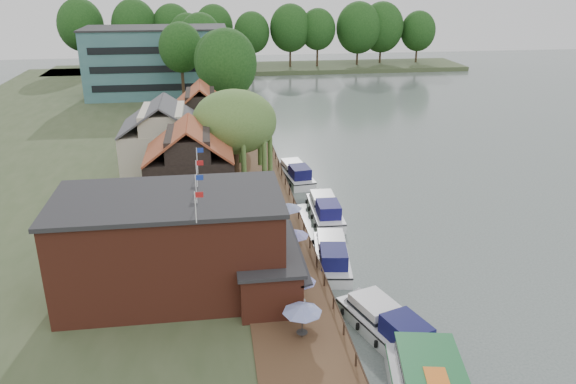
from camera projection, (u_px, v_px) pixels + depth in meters
name	position (u px, v px, depth m)	size (l,w,h in m)	color
ground	(386.00, 280.00, 43.46)	(260.00, 260.00, 0.00)	#4D5955
land_bank	(77.00, 155.00, 71.68)	(50.00, 140.00, 1.00)	#384728
quay_deck	(269.00, 221.00, 51.27)	(6.00, 50.00, 0.10)	#47301E
quay_rail	(298.00, 213.00, 51.92)	(0.20, 49.00, 1.00)	black
pub	(200.00, 243.00, 39.03)	(20.00, 11.00, 7.30)	maroon
hotel_block	(157.00, 61.00, 102.60)	(25.40, 12.40, 12.30)	#38666B
cottage_a	(190.00, 167.00, 52.53)	(8.60, 7.60, 8.50)	black
cottage_b	(164.00, 139.00, 61.36)	(9.60, 8.60, 8.50)	beige
cottage_c	(201.00, 118.00, 70.19)	(7.60, 7.60, 8.50)	black
willow	(235.00, 140.00, 57.37)	(8.60, 8.60, 10.43)	#476B2D
umbrella_0	(302.00, 321.00, 34.33)	(2.46, 2.46, 2.38)	navy
umbrella_1	(301.00, 290.00, 37.65)	(2.08, 2.08, 2.38)	#1B1B97
umbrella_2	(284.00, 260.00, 41.58)	(2.44, 2.44, 2.38)	navy
umbrella_3	(294.00, 243.00, 44.29)	(2.39, 2.39, 2.38)	#201B98
umbrella_4	(271.00, 227.00, 47.05)	(2.13, 2.13, 2.38)	navy
umbrella_5	(288.00, 215.00, 49.33)	(2.45, 2.45, 2.38)	navy
cruiser_0	(388.00, 322.00, 36.12)	(3.14, 9.71, 2.35)	silver
cruiser_1	(332.00, 252.00, 45.35)	(3.02, 9.35, 2.24)	silver
cruiser_2	(325.00, 207.00, 54.14)	(3.00, 9.29, 2.23)	white
cruiser_3	(296.00, 171.00, 63.99)	(2.95, 9.15, 2.19)	silver
bank_tree_0	(227.00, 80.00, 79.15)	(8.48, 8.48, 14.29)	#143811
bank_tree_1	(222.00, 74.00, 86.61)	(8.23, 8.23, 13.40)	#143811
bank_tree_2	(182.00, 66.00, 92.52)	(7.09, 7.09, 14.00)	#143811
bank_tree_3	(215.00, 57.00, 109.73)	(8.97, 8.97, 11.85)	#143811
bank_tree_4	(201.00, 47.00, 116.47)	(8.76, 8.76, 13.90)	#143811
bank_tree_5	(188.00, 43.00, 125.04)	(8.09, 8.09, 13.25)	#143811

